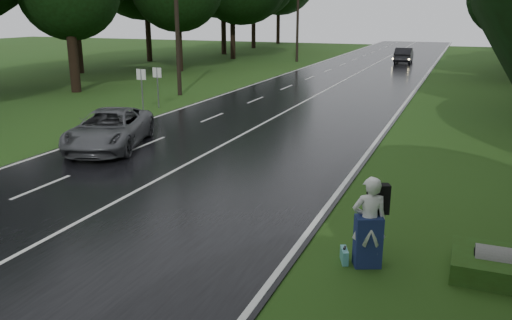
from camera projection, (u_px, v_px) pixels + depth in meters
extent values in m
plane|color=#234614|center=(74.00, 226.00, 13.57)|extent=(160.00, 160.00, 0.00)
cube|color=black|center=(302.00, 103.00, 31.38)|extent=(12.00, 140.00, 0.04)
cube|color=silver|center=(302.00, 103.00, 31.37)|extent=(0.12, 140.00, 0.01)
imported|color=#4F5054|center=(109.00, 129.00, 21.01)|extent=(4.19, 6.01, 1.52)
imported|color=black|center=(404.00, 55.00, 55.39)|extent=(1.88, 4.94, 1.61)
imported|color=silver|center=(369.00, 222.00, 11.17)|extent=(0.88, 0.75, 2.05)
cube|color=navy|center=(368.00, 241.00, 11.29)|extent=(0.68, 0.58, 1.15)
cube|color=black|center=(378.00, 199.00, 11.24)|extent=(0.53, 0.41, 0.66)
cube|color=teal|center=(344.00, 255.00, 11.56)|extent=(0.28, 0.46, 0.32)
cylinder|color=slate|center=(505.00, 277.00, 10.95)|extent=(1.29, 0.64, 0.64)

